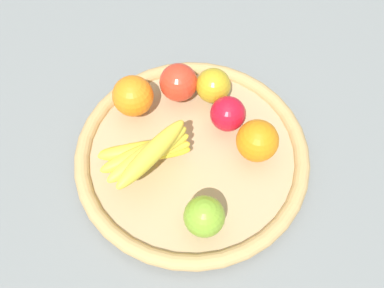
{
  "coord_description": "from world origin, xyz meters",
  "views": [
    {
      "loc": [
        -0.2,
        0.34,
        0.72
      ],
      "look_at": [
        0.0,
        0.0,
        0.06
      ],
      "focal_mm": 39.93,
      "sensor_mm": 36.0,
      "label": 1
    }
  ],
  "objects_px": {
    "orange_0": "(257,141)",
    "apple_0": "(213,86)",
    "apple_1": "(228,114)",
    "orange_1": "(133,96)",
    "apple_3": "(178,82)",
    "apple_2": "(204,216)",
    "banana_bunch": "(147,152)"
  },
  "relations": [
    {
      "from": "banana_bunch",
      "to": "orange_1",
      "type": "distance_m",
      "value": 0.13
    },
    {
      "from": "apple_1",
      "to": "apple_3",
      "type": "bearing_deg",
      "value": -6.26
    },
    {
      "from": "apple_3",
      "to": "banana_bunch",
      "type": "height_order",
      "value": "banana_bunch"
    },
    {
      "from": "apple_2",
      "to": "apple_0",
      "type": "height_order",
      "value": "same"
    },
    {
      "from": "apple_2",
      "to": "orange_1",
      "type": "distance_m",
      "value": 0.27
    },
    {
      "from": "apple_1",
      "to": "banana_bunch",
      "type": "relative_size",
      "value": 0.39
    },
    {
      "from": "apple_1",
      "to": "orange_0",
      "type": "distance_m",
      "value": 0.08
    },
    {
      "from": "apple_3",
      "to": "banana_bunch",
      "type": "relative_size",
      "value": 0.44
    },
    {
      "from": "orange_0",
      "to": "apple_3",
      "type": "bearing_deg",
      "value": -11.78
    },
    {
      "from": "apple_3",
      "to": "apple_0",
      "type": "relative_size",
      "value": 1.09
    },
    {
      "from": "apple_1",
      "to": "banana_bunch",
      "type": "height_order",
      "value": "banana_bunch"
    },
    {
      "from": "apple_1",
      "to": "orange_0",
      "type": "bearing_deg",
      "value": 160.05
    },
    {
      "from": "banana_bunch",
      "to": "orange_1",
      "type": "relative_size",
      "value": 2.16
    },
    {
      "from": "banana_bunch",
      "to": "apple_2",
      "type": "relative_size",
      "value": 2.48
    },
    {
      "from": "orange_1",
      "to": "apple_0",
      "type": "bearing_deg",
      "value": -138.17
    },
    {
      "from": "orange_0",
      "to": "apple_0",
      "type": "xyz_separation_m",
      "value": [
        0.13,
        -0.07,
        -0.0
      ]
    },
    {
      "from": "apple_1",
      "to": "orange_1",
      "type": "xyz_separation_m",
      "value": [
        0.17,
        0.06,
        0.01
      ]
    },
    {
      "from": "orange_0",
      "to": "orange_1",
      "type": "relative_size",
      "value": 0.98
    },
    {
      "from": "banana_bunch",
      "to": "apple_0",
      "type": "xyz_separation_m",
      "value": [
        -0.02,
        -0.19,
        -0.01
      ]
    },
    {
      "from": "orange_0",
      "to": "apple_0",
      "type": "relative_size",
      "value": 1.12
    },
    {
      "from": "banana_bunch",
      "to": "apple_2",
      "type": "bearing_deg",
      "value": 162.15
    },
    {
      "from": "apple_3",
      "to": "apple_0",
      "type": "distance_m",
      "value": 0.07
    },
    {
      "from": "apple_3",
      "to": "orange_1",
      "type": "height_order",
      "value": "orange_1"
    },
    {
      "from": "orange_0",
      "to": "apple_0",
      "type": "distance_m",
      "value": 0.15
    },
    {
      "from": "apple_2",
      "to": "apple_0",
      "type": "bearing_deg",
      "value": -63.38
    },
    {
      "from": "apple_3",
      "to": "apple_2",
      "type": "height_order",
      "value": "apple_3"
    },
    {
      "from": "apple_2",
      "to": "apple_3",
      "type": "bearing_deg",
      "value": -49.26
    },
    {
      "from": "apple_1",
      "to": "apple_2",
      "type": "xyz_separation_m",
      "value": [
        -0.06,
        0.2,
        0.0
      ]
    },
    {
      "from": "apple_3",
      "to": "orange_1",
      "type": "xyz_separation_m",
      "value": [
        0.06,
        0.07,
        0.0
      ]
    },
    {
      "from": "banana_bunch",
      "to": "apple_0",
      "type": "bearing_deg",
      "value": -96.56
    },
    {
      "from": "orange_0",
      "to": "apple_1",
      "type": "bearing_deg",
      "value": -19.95
    },
    {
      "from": "apple_1",
      "to": "apple_2",
      "type": "distance_m",
      "value": 0.21
    }
  ]
}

